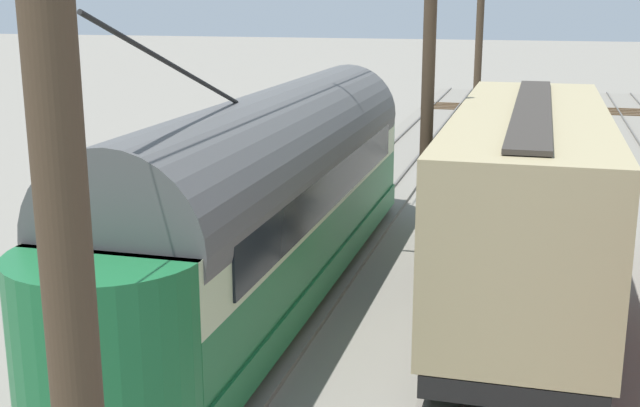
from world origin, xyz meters
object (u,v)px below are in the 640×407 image
Objects in this scene: catenary_pole_foreground at (476,59)px; catenary_pole_mid_near at (424,105)px; coach_adjacent at (527,198)px; spare_tie_stack at (224,214)px; vintage_streetcar at (275,191)px.

catenary_pole_foreground is 1.00× the size of catenary_pole_mid_near.
spare_tie_stack is at bearing -25.62° from coach_adjacent.
spare_tie_stack is at bearing 62.58° from catenary_pole_foreground.
catenary_pole_mid_near is at bearing -141.60° from vintage_streetcar.
coach_adjacent is at bearing 155.07° from catenary_pole_mid_near.
catenary_pole_foreground reaches higher than coach_adjacent.
catenary_pole_foreground is at bearing -99.48° from vintage_streetcar.
spare_tie_stack is at bearing -25.89° from catenary_pole_mid_near.
coach_adjacent is at bearing 98.61° from catenary_pole_foreground.
catenary_pole_foreground is at bearing -90.00° from catenary_pole_mid_near.
vintage_streetcar is at bearing 12.19° from coach_adjacent.
coach_adjacent is 9.21m from spare_tie_stack.
coach_adjacent is 3.03m from catenary_pole_mid_near.
catenary_pole_mid_near is at bearing 154.11° from spare_tie_stack.
coach_adjacent reaches higher than spare_tie_stack.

